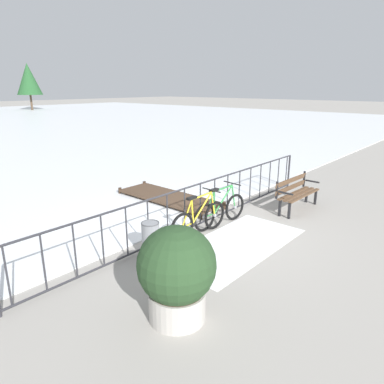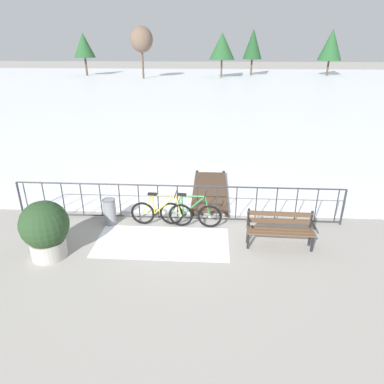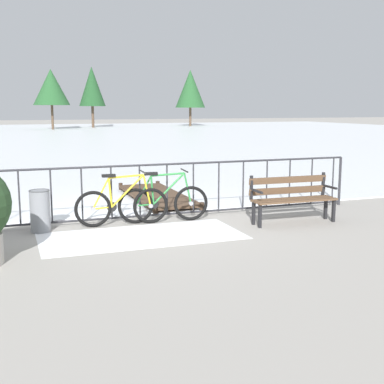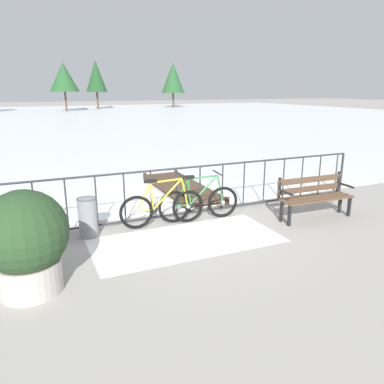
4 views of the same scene
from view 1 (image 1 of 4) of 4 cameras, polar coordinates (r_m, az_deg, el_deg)
name	(u,v)px [view 1 (image 1 of 4)]	position (r m, az deg, el deg)	size (l,w,h in m)	color
ground_plane	(200,226)	(8.34, 1.32, -5.59)	(160.00, 160.00, 0.00)	#9E9991
snow_patch	(236,244)	(7.48, 7.09, -8.43)	(3.34, 1.57, 0.01)	white
railing_fence	(200,204)	(8.15, 1.35, -1.95)	(9.06, 0.06, 1.07)	#2D2D33
bicycle_near_railing	(199,220)	(7.73, 1.13, -4.51)	(1.71, 0.52, 0.97)	black
bicycle_second	(220,211)	(8.31, 4.60, -3.01)	(1.71, 0.52, 0.97)	black
park_bench	(296,191)	(9.73, 16.50, 0.18)	(1.61, 0.53, 0.89)	brown
planter_with_shrub	(177,272)	(4.95, -2.49, -12.84)	(1.10, 1.10, 1.39)	#ADA8A0
trash_bin	(151,240)	(6.78, -6.71, -7.75)	(0.35, 0.35, 0.73)	gray
wooden_dock	(169,197)	(10.13, -3.80, -0.82)	(1.10, 3.32, 0.20)	#4C3828
tree_far_west	(28,79)	(54.64, -25.00, 16.25)	(3.29, 3.29, 6.18)	brown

